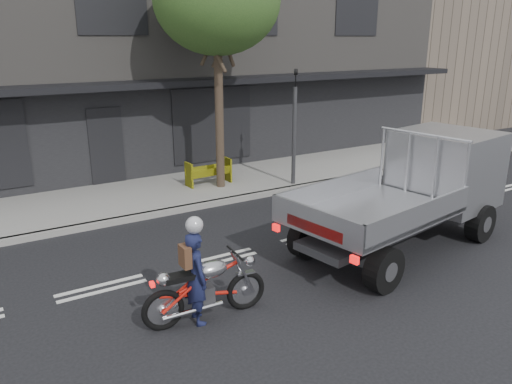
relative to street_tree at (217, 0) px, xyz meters
The scene contains 11 objects.
ground 7.09m from the street_tree, 117.65° to the right, with size 80.00×80.00×0.00m, color black.
sidewalk 5.67m from the street_tree, 167.20° to the left, with size 32.00×3.20×0.15m, color gray.
kerb 5.75m from the street_tree, 153.43° to the right, with size 32.00×0.20×0.15m, color gray.
building_main 7.54m from the street_tree, 107.22° to the left, with size 26.00×10.00×8.00m, color slate.
building_neighbour 19.17m from the street_tree, 21.75° to the left, with size 14.00×10.00×10.00m, color brown.
street_tree is the anchor object (origin of this frame).
traffic_light_pole 4.23m from the street_tree, 23.03° to the right, with size 0.12×0.12×3.50m.
motorcycle 8.42m from the street_tree, 119.20° to the right, with size 2.10×0.61×1.08m.
rider 8.37m from the street_tree, 120.27° to the right, with size 0.55×0.36×1.52m, color #171B3F.
flatbed_ute 7.16m from the street_tree, 65.29° to the right, with size 5.55×2.94×2.45m.
construction_barrier 4.76m from the street_tree, 134.68° to the left, with size 1.36×0.54×0.76m, color yellow, non-canonical shape.
Camera 1 is at (-4.19, -8.39, 4.36)m, focal length 35.00 mm.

